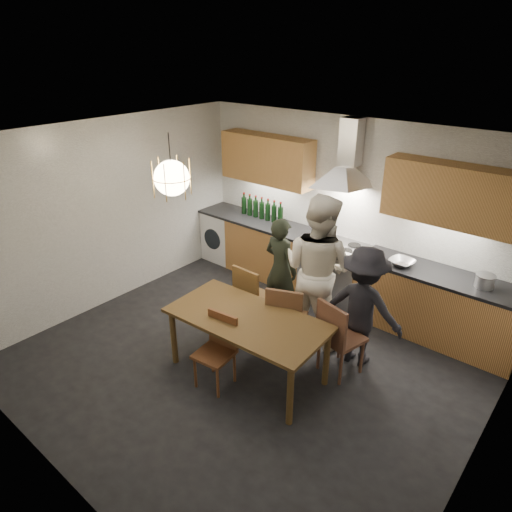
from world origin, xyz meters
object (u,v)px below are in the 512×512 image
Objects in this scene: wine_bottles at (262,208)px; stock_pot at (485,281)px; dining_table at (247,324)px; chair_back_left at (251,294)px; chair_front at (218,345)px; mixing_bowl at (402,262)px; person_left at (281,269)px; person_right at (362,307)px; person_mid at (318,270)px.

stock_pot is at bearing -1.66° from wine_bottles.
dining_table is 1.98× the size of chair_back_left.
mixing_bowl reaches higher than chair_front.
chair_front is 3.14m from stock_pot.
chair_back_left is at bearing 104.30° from chair_front.
chair_front is 1.58m from person_left.
person_left is at bearing -40.68° from wine_bottles.
chair_back_left is 2.98× the size of mixing_bowl.
person_left is at bearing 107.92° from dining_table.
chair_back_left is 0.57m from person_left.
stock_pot is (2.38, 1.37, 0.45)m from chair_back_left.
person_left is 2.47m from stock_pot.
wine_bottles is (-1.02, 1.47, 0.55)m from chair_back_left.
wine_bottles is (-2.44, 0.17, 0.14)m from mixing_bowl.
chair_front is at bearing -113.91° from mixing_bowl.
dining_table is 8.67× the size of stock_pot.
chair_back_left is at bearing -137.23° from mixing_bowl.
person_right is at bearing 47.11° from dining_table.
person_right is (0.68, -0.09, -0.22)m from person_mid.
chair_front is at bearing 45.63° from person_right.
person_mid is at bearing 70.03° from chair_front.
chair_front is 2.72× the size of mixing_bowl.
dining_table is 1.24× the size of person_right.
mixing_bowl is at bearing -97.83° from person_right.
chair_back_left is 0.64× the size of person_left.
person_left is 1.34m from person_right.
dining_table is 0.39m from chair_front.
person_right reaches higher than wine_bottles.
chair_back_left is 4.38× the size of stock_pot.
wine_bottles is (-1.41, 2.48, 0.59)m from chair_front.
person_right is at bearing 45.87° from chair_front.
chair_front is at bearing 112.06° from chair_back_left.
stock_pot is (1.99, 2.38, 0.49)m from chair_front.
stock_pot is 0.25× the size of wine_bottles.
chair_front is 2.57m from mixing_bowl.
chair_back_left is 1.11× the size of wine_bottles.
person_left reaches higher than dining_table.
person_right is 2.71m from wine_bottles.
wine_bottles is at bearing 178.34° from stock_pot.
person_left is at bearing -97.12° from chair_back_left.
person_left is 0.97× the size of person_right.
chair_front is 0.57× the size of person_right.
mixing_bowl is (1.34, 0.78, 0.22)m from person_left.
person_right is at bearing -25.39° from wine_bottles.
stock_pot reaches higher than dining_table.
wine_bottles reaches higher than chair_back_left.
wine_bottles is at bearing 122.84° from dining_table.
person_mid is 0.72m from person_right.
chair_back_left reaches higher than chair_front.
chair_back_left is 1.09× the size of chair_front.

